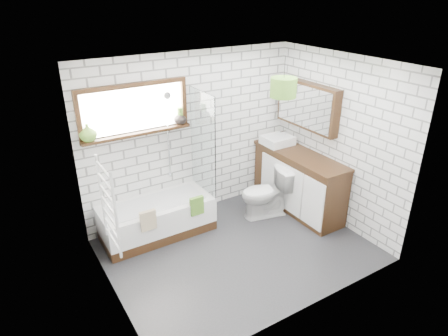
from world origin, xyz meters
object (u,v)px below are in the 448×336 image
vanity (298,181)px  toilet (266,193)px  bathtub (157,218)px  pendant (283,87)px  basin (277,140)px

vanity → toilet: (-0.57, 0.09, -0.09)m
bathtub → pendant: pendant is taller
basin → vanity: bearing=-83.2°
bathtub → pendant: 2.54m
vanity → toilet: size_ratio=2.15×
toilet → basin: bearing=142.1°
vanity → toilet: bearing=171.4°
bathtub → basin: bearing=-0.0°
bathtub → pendant: size_ratio=4.56×
basin → bathtub: bearing=180.0°
bathtub → toilet: (1.64, -0.41, 0.13)m
vanity → pendant: 1.74m
vanity → toilet: vanity is taller
toilet → pendant: (-0.03, -0.30, 1.71)m
basin → toilet: (-0.51, -0.41, -0.64)m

